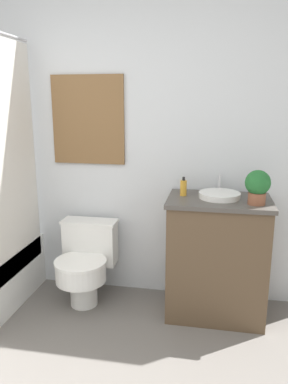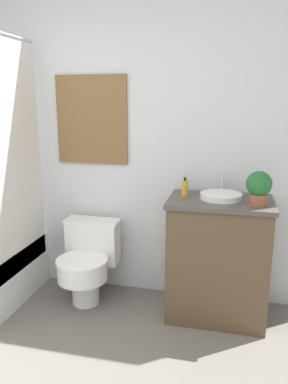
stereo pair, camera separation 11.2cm
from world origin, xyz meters
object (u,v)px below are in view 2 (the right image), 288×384
at_px(sink, 221,196).
at_px(potted_plant, 259,187).
at_px(toilet, 88,259).
at_px(soap_bottle, 185,188).

distance_m(sink, potted_plant, 0.29).
bearing_deg(toilet, soap_bottle, 3.76).
bearing_deg(soap_bottle, sink, -4.63).
distance_m(toilet, sink, 1.14).
height_order(toilet, sink, sink).
bearing_deg(soap_bottle, toilet, -176.24).
bearing_deg(toilet, sink, 1.61).
relative_size(sink, potted_plant, 1.42).
bearing_deg(sink, potted_plant, -27.09).
xyz_separation_m(toilet, sink, (0.99, 0.03, 0.56)).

